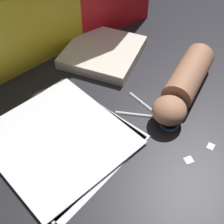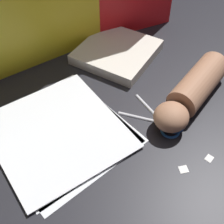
{
  "view_description": "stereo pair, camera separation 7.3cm",
  "coord_description": "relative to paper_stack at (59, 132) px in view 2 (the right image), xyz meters",
  "views": [
    {
      "loc": [
        -0.33,
        -0.34,
        0.6
      ],
      "look_at": [
        0.01,
        0.01,
        0.06
      ],
      "focal_mm": 50.0,
      "sensor_mm": 36.0,
      "label": 1
    },
    {
      "loc": [
        -0.27,
        -0.39,
        0.6
      ],
      "look_at": [
        0.01,
        0.01,
        0.06
      ],
      "focal_mm": 50.0,
      "sensor_mm": 36.0,
      "label": 2
    }
  ],
  "objects": [
    {
      "name": "paper_stack",
      "position": [
        0.0,
        0.0,
        0.0
      ],
      "size": [
        0.32,
        0.34,
        0.01
      ],
      "color": "white",
      "rests_on": "ground_plane"
    },
    {
      "name": "book_closed",
      "position": [
        0.3,
        0.17,
        0.01
      ],
      "size": [
        0.29,
        0.28,
        0.03
      ],
      "color": "silver",
      "rests_on": "ground_plane"
    },
    {
      "name": "paper_scrap_mid",
      "position": [
        0.18,
        -0.25,
        -0.0
      ],
      "size": [
        0.03,
        0.02,
        0.0
      ],
      "color": "white",
      "rests_on": "ground_plane"
    },
    {
      "name": "ground_plane",
      "position": [
        0.11,
        -0.07,
        -0.0
      ],
      "size": [
        6.0,
        6.0,
        0.0
      ],
      "primitive_type": "plane",
      "color": "black"
    },
    {
      "name": "scissors",
      "position": [
        0.23,
        -0.12,
        0.0
      ],
      "size": [
        0.13,
        0.17,
        0.01
      ],
      "color": "silver",
      "rests_on": "ground_plane"
    },
    {
      "name": "hand_forearm",
      "position": [
        0.34,
        -0.11,
        0.04
      ],
      "size": [
        0.3,
        0.17,
        0.08
      ],
      "color": "#A87556",
      "rests_on": "ground_plane"
    },
    {
      "name": "paper_scrap_near",
      "position": [
        0.24,
        -0.26,
        -0.0
      ],
      "size": [
        0.02,
        0.02,
        0.0
      ],
      "color": "white",
      "rests_on": "ground_plane"
    }
  ]
}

